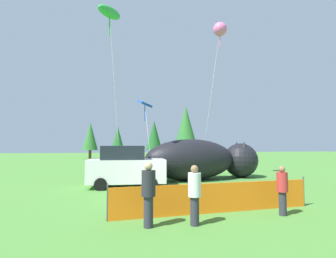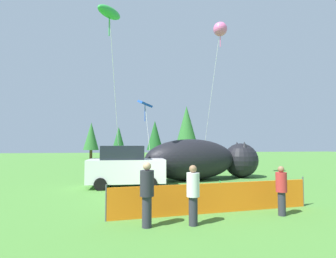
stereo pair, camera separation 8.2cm
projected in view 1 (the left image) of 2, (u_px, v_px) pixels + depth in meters
name	position (u px, v px, depth m)	size (l,w,h in m)	color
ground_plane	(168.00, 197.00, 11.62)	(120.00, 120.00, 0.00)	#477F33
parked_car	(126.00, 167.00, 14.44)	(4.25, 2.20, 2.27)	white
folding_chair	(218.00, 190.00, 10.74)	(0.59, 0.59, 0.85)	#267F33
inflatable_cat	(202.00, 161.00, 17.46)	(8.46, 4.04, 2.68)	black
safety_fence	(216.00, 198.00, 9.04)	(7.35, 0.80, 1.12)	orange
spectator_in_grey_shirt	(195.00, 192.00, 7.68)	(0.38, 0.38, 1.75)	#2D2D38
spectator_in_black_shirt	(148.00, 192.00, 7.50)	(0.40, 0.40, 1.85)	#2D2D38
spectator_in_white_shirt	(282.00, 188.00, 8.74)	(0.36, 0.36, 1.64)	#2D2D38
kite_blue_box	(145.00, 105.00, 19.40)	(1.12, 2.61, 5.68)	silver
kite_pink_octopus	(220.00, 30.00, 18.99)	(1.54, 2.28, 11.19)	silver
kite_green_fish	(110.00, 13.00, 14.33)	(1.65, 2.91, 10.06)	silver
horizon_tree_east	(186.00, 126.00, 41.10)	(3.50, 3.50, 8.35)	brown
horizon_tree_west	(90.00, 136.00, 41.88)	(2.43, 2.43, 5.81)	brown
horizon_tree_mid	(118.00, 138.00, 46.19)	(2.27, 2.27, 5.41)	brown
horizon_tree_northeast	(154.00, 135.00, 39.94)	(2.48, 2.48, 5.92)	brown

